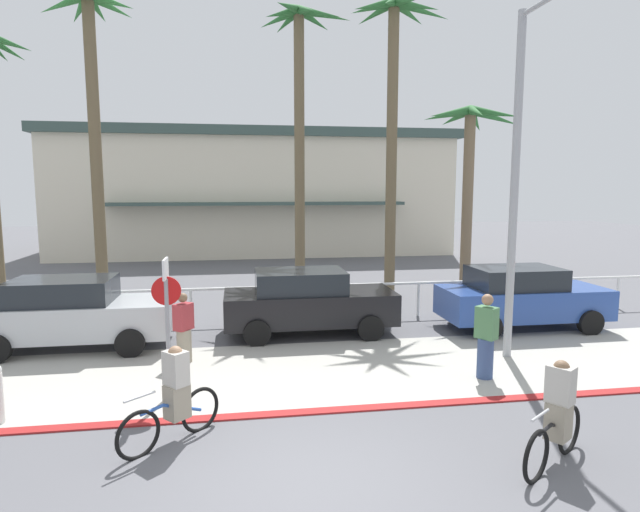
{
  "coord_description": "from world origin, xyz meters",
  "views": [
    {
      "loc": [
        -0.87,
        -6.28,
        3.8
      ],
      "look_at": [
        1.05,
        6.0,
        2.2
      ],
      "focal_mm": 29.58,
      "sensor_mm": 36.0,
      "label": 1
    }
  ],
  "objects": [
    {
      "name": "pedestrian_1",
      "position": [
        -2.08,
        5.19,
        0.71
      ],
      "size": [
        0.45,
        0.48,
        1.56
      ],
      "color": "gray",
      "rests_on": "ground"
    },
    {
      "name": "stop_sign_bike_lane",
      "position": [
        -2.15,
        3.26,
        1.68
      ],
      "size": [
        0.52,
        0.56,
        2.56
      ],
      "color": "gray",
      "rests_on": "ground"
    },
    {
      "name": "palm_tree_5",
      "position": [
        6.81,
        10.55,
        4.97
      ],
      "size": [
        3.59,
        3.43,
        6.52
      ],
      "color": "#756047",
      "rests_on": "ground"
    },
    {
      "name": "curb_paint",
      "position": [
        0.0,
        2.2,
        0.01
      ],
      "size": [
        44.0,
        0.24,
        0.03
      ],
      "primitive_type": "cube",
      "color": "maroon",
      "rests_on": "ground"
    },
    {
      "name": "cyclist_blue_0",
      "position": [
        -1.86,
        1.51,
        0.69
      ],
      "size": [
        1.38,
        1.27,
        1.5
      ],
      "color": "black",
      "rests_on": "ground"
    },
    {
      "name": "palm_tree_4",
      "position": [
        4.27,
        10.95,
        7.39
      ],
      "size": [
        3.41,
        3.3,
        9.88
      ],
      "color": "brown",
      "rests_on": "ground"
    },
    {
      "name": "building_backdrop",
      "position": [
        0.24,
        27.08,
        3.54
      ],
      "size": [
        22.69,
        11.58,
        7.05
      ],
      "color": "beige",
      "rests_on": "ground"
    },
    {
      "name": "ground_plane",
      "position": [
        0.0,
        10.0,
        0.0
      ],
      "size": [
        80.0,
        80.0,
        0.0
      ],
      "primitive_type": "plane",
      "color": "#5B5B60"
    },
    {
      "name": "palm_tree_2",
      "position": [
        -5.16,
        10.98,
        7.23
      ],
      "size": [
        3.16,
        3.22,
        9.64
      ],
      "color": "brown",
      "rests_on": "ground"
    },
    {
      "name": "sidewalk_strip",
      "position": [
        0.0,
        4.2,
        0.01
      ],
      "size": [
        44.0,
        4.0,
        0.02
      ],
      "primitive_type": "cube",
      "color": "#ADAAA0",
      "rests_on": "ground"
    },
    {
      "name": "streetlight_curb",
      "position": [
        5.11,
        4.25,
        4.28
      ],
      "size": [
        0.24,
        2.54,
        7.5
      ],
      "color": "#9EA0A5",
      "rests_on": "ground"
    },
    {
      "name": "rail_fence",
      "position": [
        -0.0,
        8.5,
        0.84
      ],
      "size": [
        26.57,
        0.08,
        1.04
      ],
      "color": "white",
      "rests_on": "ground"
    },
    {
      "name": "car_black_2",
      "position": [
        0.89,
        7.07,
        0.87
      ],
      "size": [
        4.4,
        2.02,
        1.69
      ],
      "color": "black",
      "rests_on": "ground"
    },
    {
      "name": "palm_tree_3",
      "position": [
        1.37,
        12.36,
        7.43
      ],
      "size": [
        3.21,
        3.39,
        9.96
      ],
      "color": "brown",
      "rests_on": "ground"
    },
    {
      "name": "car_silver_1",
      "position": [
        -4.78,
        6.67,
        0.87
      ],
      "size": [
        4.4,
        2.02,
        1.69
      ],
      "color": "#B2B7BC",
      "rests_on": "ground"
    },
    {
      "name": "cyclist_black_1",
      "position": [
        3.42,
        0.02,
        0.69
      ],
      "size": [
        1.52,
        1.1,
        1.5
      ],
      "color": "black",
      "rests_on": "ground"
    },
    {
      "name": "pedestrian_0",
      "position": [
        3.97,
        3.27,
        0.8
      ],
      "size": [
        0.44,
        0.48,
        1.73
      ],
      "color": "#384C7A",
      "rests_on": "ground"
    },
    {
      "name": "car_blue_3",
      "position": [
        6.68,
        6.72,
        0.87
      ],
      "size": [
        4.4,
        2.02,
        1.69
      ],
      "color": "#284793",
      "rests_on": "ground"
    }
  ]
}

